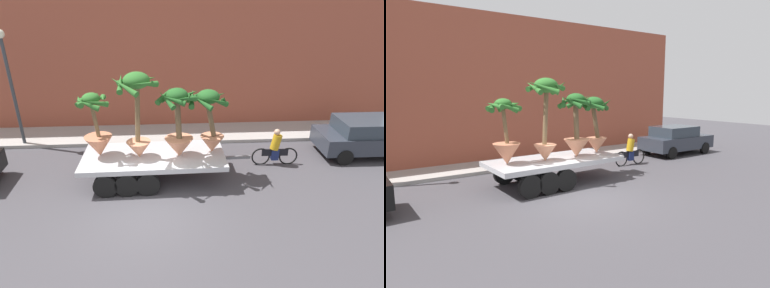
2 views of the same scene
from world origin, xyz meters
TOP-DOWN VIEW (x-y plane):
  - ground_plane at (0.00, 0.00)m, footprint 60.00×60.00m
  - sidewalk at (0.00, 6.10)m, footprint 24.00×2.20m
  - building_facade at (0.00, 7.80)m, footprint 24.00×1.20m
  - flatbed_trailer at (-0.07, 2.07)m, footprint 6.07×2.41m
  - potted_palm_rear at (1.07, 1.92)m, footprint 1.53×1.47m
  - potted_palm_middle at (2.18, 2.19)m, footprint 1.50×1.52m
  - potted_palm_front at (-1.75, 2.11)m, footprint 1.20×1.24m
  - potted_palm_extra at (-0.28, 1.90)m, footprint 1.60×1.61m
  - cyclist at (4.88, 2.88)m, footprint 1.84×0.35m
  - parked_car at (8.99, 3.55)m, footprint 4.27×2.00m
  - street_lamp at (-5.74, 5.30)m, footprint 0.36×0.36m

SIDE VIEW (x-z plane):
  - ground_plane at x=0.00m, z-range 0.00..0.00m
  - sidewalk at x=0.00m, z-range 0.00..0.15m
  - cyclist at x=4.88m, z-range -0.10..1.44m
  - flatbed_trailer at x=-0.07m, z-range 0.26..1.24m
  - parked_car at x=8.99m, z-range 0.04..1.62m
  - potted_palm_front at x=-1.75m, z-range 0.77..3.07m
  - potted_palm_rear at x=1.07m, z-range 0.87..3.33m
  - potted_palm_middle at x=2.18m, z-range 1.07..3.39m
  - potted_palm_extra at x=-0.28m, z-range 1.21..4.23m
  - street_lamp at x=-5.74m, z-range 0.82..5.65m
  - building_facade at x=0.00m, z-range 0.00..7.24m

